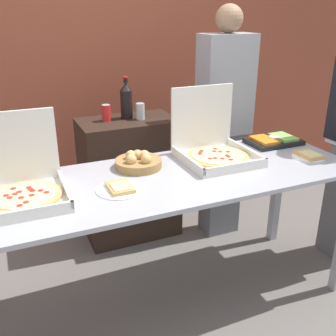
{
  "coord_description": "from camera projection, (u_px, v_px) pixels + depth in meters",
  "views": [
    {
      "loc": [
        -0.82,
        -1.87,
        1.76
      ],
      "look_at": [
        0.0,
        0.0,
        0.93
      ],
      "focal_mm": 42.0,
      "sensor_mm": 36.0,
      "label": 1
    }
  ],
  "objects": [
    {
      "name": "ground_plane",
      "position": [
        168.0,
        300.0,
        2.55
      ],
      "size": [
        16.0,
        16.0,
        0.0
      ],
      "primitive_type": "plane",
      "color": "slate"
    },
    {
      "name": "paper_plate_front_center",
      "position": [
        120.0,
        188.0,
        2.05
      ],
      "size": [
        0.25,
        0.25,
        0.03
      ],
      "color": "white",
      "rests_on": "buffet_table"
    },
    {
      "name": "soda_bottle",
      "position": [
        126.0,
        100.0,
        2.98
      ],
      "size": [
        0.09,
        0.09,
        0.32
      ],
      "color": "black",
      "rests_on": "sideboard_podium"
    },
    {
      "name": "soda_can_colored",
      "position": [
        106.0,
        113.0,
        2.93
      ],
      "size": [
        0.07,
        0.07,
        0.12
      ],
      "color": "red",
      "rests_on": "sideboard_podium"
    },
    {
      "name": "pizza_box_far_left",
      "position": [
        22.0,
        184.0,
        1.94
      ],
      "size": [
        0.42,
        0.43,
        0.41
      ],
      "rotation": [
        0.0,
        0.0,
        -0.02
      ],
      "color": "silver",
      "rests_on": "buffet_table"
    },
    {
      "name": "brick_wall_behind",
      "position": [
        91.0,
        53.0,
        3.47
      ],
      "size": [
        10.0,
        0.06,
        2.8
      ],
      "color": "brown",
      "rests_on": "ground_plane"
    },
    {
      "name": "paper_plate_front_right",
      "position": [
        309.0,
        155.0,
        2.5
      ],
      "size": [
        0.21,
        0.21,
        0.03
      ],
      "color": "white",
      "rests_on": "buffet_table"
    },
    {
      "name": "bread_basket",
      "position": [
        138.0,
        162.0,
        2.33
      ],
      "size": [
        0.28,
        0.28,
        0.1
      ],
      "color": "#9E7542",
      "rests_on": "buffet_table"
    },
    {
      "name": "veggie_tray",
      "position": [
        274.0,
        141.0,
        2.75
      ],
      "size": [
        0.36,
        0.24,
        0.05
      ],
      "color": "black",
      "rests_on": "buffet_table"
    },
    {
      "name": "soda_can_silver",
      "position": [
        140.0,
        111.0,
        2.98
      ],
      "size": [
        0.07,
        0.07,
        0.12
      ],
      "color": "silver",
      "rests_on": "sideboard_podium"
    },
    {
      "name": "buffet_table",
      "position": [
        168.0,
        193.0,
        2.26
      ],
      "size": [
        2.27,
        0.78,
        0.88
      ],
      "color": "#A8AAB2",
      "rests_on": "ground_plane"
    },
    {
      "name": "pizza_box_far_right",
      "position": [
        214.0,
        147.0,
        2.46
      ],
      "size": [
        0.44,
        0.45,
        0.43
      ],
      "rotation": [
        0.0,
        0.0,
        -0.01
      ],
      "color": "silver",
      "rests_on": "buffet_table"
    },
    {
      "name": "sideboard_podium",
      "position": [
        130.0,
        178.0,
        3.17
      ],
      "size": [
        0.74,
        0.44,
        0.98
      ],
      "color": "black",
      "rests_on": "ground_plane"
    },
    {
      "name": "person_guest_cap",
      "position": [
        223.0,
        123.0,
        3.04
      ],
      "size": [
        0.4,
        0.22,
        1.8
      ],
      "rotation": [
        0.0,
        0.0,
        3.14
      ],
      "color": "slate",
      "rests_on": "ground_plane"
    }
  ]
}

